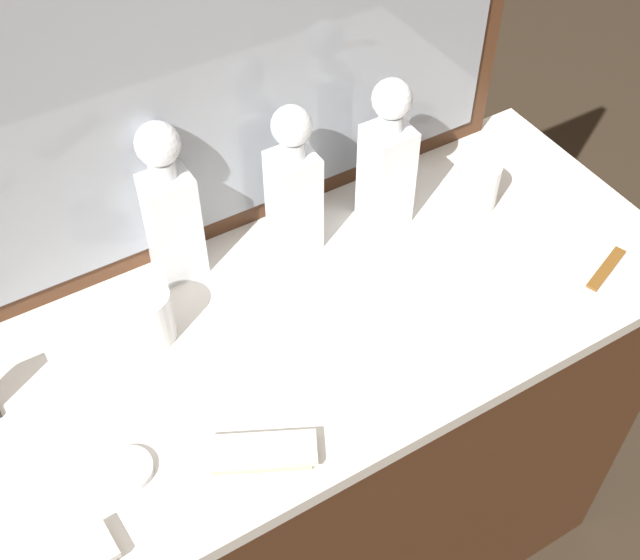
# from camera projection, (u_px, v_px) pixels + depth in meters

# --- Properties ---
(ground_plane) EXTENTS (6.00, 6.00, 0.00)m
(ground_plane) POSITION_uv_depth(u_px,v_px,m) (320.00, 556.00, 2.02)
(ground_plane) COLOR #2D2319
(dresser) EXTENTS (1.25, 0.55, 0.92)m
(dresser) POSITION_uv_depth(u_px,v_px,m) (320.00, 459.00, 1.67)
(dresser) COLOR #472816
(dresser) RESTS_ON ground_plane
(dresser_mirror) EXTENTS (1.05, 0.03, 0.72)m
(dresser_mirror) POSITION_uv_depth(u_px,v_px,m) (231.00, 42.00, 1.22)
(dresser_mirror) COLOR #472816
(dresser_mirror) RESTS_ON dresser
(crystal_decanter_front) EXTENTS (0.07, 0.07, 0.29)m
(crystal_decanter_front) POSITION_uv_depth(u_px,v_px,m) (387.00, 167.00, 1.40)
(crystal_decanter_front) COLOR white
(crystal_decanter_front) RESTS_ON dresser
(crystal_decanter_left) EXTENTS (0.08, 0.08, 0.30)m
(crystal_decanter_left) POSITION_uv_depth(u_px,v_px,m) (170.00, 215.00, 1.32)
(crystal_decanter_left) COLOR white
(crystal_decanter_left) RESTS_ON dresser
(crystal_decanter_right) EXTENTS (0.07, 0.07, 0.28)m
(crystal_decanter_right) POSITION_uv_depth(u_px,v_px,m) (294.00, 193.00, 1.36)
(crystal_decanter_right) COLOR white
(crystal_decanter_right) RESTS_ON dresser
(crystal_tumbler_left) EXTENTS (0.08, 0.08, 0.09)m
(crystal_tumbler_left) POSITION_uv_depth(u_px,v_px,m) (477.00, 187.00, 1.48)
(crystal_tumbler_left) COLOR white
(crystal_tumbler_left) RESTS_ON dresser
(crystal_tumbler_far_right) EXTENTS (0.08, 0.08, 0.10)m
(crystal_tumbler_far_right) POSITION_uv_depth(u_px,v_px,m) (148.00, 317.00, 1.27)
(crystal_tumbler_far_right) COLOR white
(crystal_tumbler_far_right) RESTS_ON dresser
(silver_brush_rear) EXTENTS (0.16, 0.12, 0.02)m
(silver_brush_rear) POSITION_uv_depth(u_px,v_px,m) (261.00, 453.00, 1.15)
(silver_brush_rear) COLOR #B7A88C
(silver_brush_rear) RESTS_ON dresser
(porcelain_dish) EXTENTS (0.07, 0.07, 0.01)m
(porcelain_dish) POSITION_uv_depth(u_px,v_px,m) (128.00, 470.00, 1.14)
(porcelain_dish) COLOR silver
(porcelain_dish) RESTS_ON dresser
(tortoiseshell_comb) EXTENTS (0.11, 0.06, 0.01)m
(tortoiseshell_comb) POSITION_uv_depth(u_px,v_px,m) (606.00, 269.00, 1.40)
(tortoiseshell_comb) COLOR brown
(tortoiseshell_comb) RESTS_ON dresser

